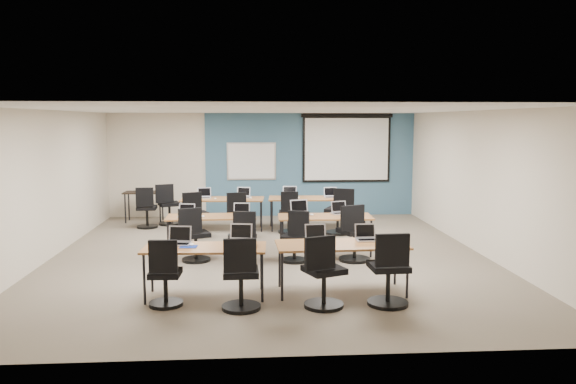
{
  "coord_description": "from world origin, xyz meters",
  "views": [
    {
      "loc": [
        -0.35,
        -10.22,
        2.51
      ],
      "look_at": [
        0.38,
        0.4,
        1.15
      ],
      "focal_mm": 35.0,
      "sensor_mm": 36.0,
      "label": 1
    }
  ],
  "objects": [
    {
      "name": "laptop_7",
      "position": [
        1.37,
        0.34,
        0.79
      ],
      "size": [
        0.31,
        0.26,
        0.24
      ],
      "rotation": [
        0.0,
        0.0,
        0.27
      ],
      "color": "#ABACB7",
      "rests_on": "training_table_mid_right"
    },
    {
      "name": "wall_front",
      "position": [
        0.0,
        -4.5,
        1.35
      ],
      "size": [
        8.0,
        0.04,
        2.7
      ],
      "primitive_type": "cube",
      "color": "beige",
      "rests_on": "ground"
    },
    {
      "name": "task_chair_0",
      "position": [
        -1.5,
        -2.76,
        0.39
      ],
      "size": [
        0.47,
        0.47,
        0.95
      ],
      "rotation": [
        0.0,
        0.0,
        -0.04
      ],
      "color": "black",
      "rests_on": "floor"
    },
    {
      "name": "laptop_0",
      "position": [
        -1.37,
        -2.16,
        0.79
      ],
      "size": [
        0.34,
        0.28,
        0.25
      ],
      "rotation": [
        0.0,
        0.0,
        -0.15
      ],
      "color": "silver",
      "rests_on": "training_table_front_left"
    },
    {
      "name": "mouse_10",
      "position": [
        0.77,
        2.55,
        0.74
      ],
      "size": [
        0.06,
        0.1,
        0.03
      ],
      "primitive_type": "ellipsoid",
      "rotation": [
        0.0,
        0.0,
        -0.07
      ],
      "color": "white",
      "rests_on": "training_table_back_right"
    },
    {
      "name": "task_chair_4",
      "position": [
        -1.34,
        -0.33,
        0.41
      ],
      "size": [
        0.53,
        0.51,
        0.99
      ],
      "rotation": [
        0.0,
        0.0,
        0.36
      ],
      "color": "black",
      "rests_on": "floor"
    },
    {
      "name": "spare_chair_a",
      "position": [
        -2.32,
        3.31,
        0.42
      ],
      "size": [
        0.55,
        0.53,
        1.01
      ],
      "rotation": [
        0.0,
        0.0,
        0.36
      ],
      "color": "black",
      "rests_on": "floor"
    },
    {
      "name": "task_chair_2",
      "position": [
        0.62,
        -2.97,
        0.42
      ],
      "size": [
        0.57,
        0.54,
        1.02
      ],
      "rotation": [
        0.0,
        0.0,
        0.39
      ],
      "color": "black",
      "rests_on": "floor"
    },
    {
      "name": "task_chair_9",
      "position": [
        -0.59,
        1.74,
        0.41
      ],
      "size": [
        0.52,
        0.52,
        1.0
      ],
      "rotation": [
        0.0,
        0.0,
        0.26
      ],
      "color": "black",
      "rests_on": "floor"
    },
    {
      "name": "task_chair_6",
      "position": [
        0.45,
        -0.49,
        0.39
      ],
      "size": [
        0.48,
        0.46,
        0.95
      ],
      "rotation": [
        0.0,
        0.0,
        -0.34
      ],
      "color": "black",
      "rests_on": "floor"
    },
    {
      "name": "task_chair_3",
      "position": [
        1.52,
        -2.95,
        0.43
      ],
      "size": [
        0.56,
        0.56,
        1.04
      ],
      "rotation": [
        0.0,
        0.0,
        0.05
      ],
      "color": "black",
      "rests_on": "floor"
    },
    {
      "name": "ceiling",
      "position": [
        0.0,
        0.0,
        2.7
      ],
      "size": [
        8.0,
        9.0,
        0.02
      ],
      "primitive_type": "cube",
      "color": "white",
      "rests_on": "ground"
    },
    {
      "name": "task_chair_5",
      "position": [
        -0.47,
        -0.6,
        0.4
      ],
      "size": [
        0.49,
        0.49,
        0.97
      ],
      "rotation": [
        0.0,
        0.0,
        -0.2
      ],
      "color": "black",
      "rests_on": "floor"
    },
    {
      "name": "mouse_4",
      "position": [
        -1.22,
        0.14,
        0.74
      ],
      "size": [
        0.07,
        0.1,
        0.03
      ],
      "primitive_type": "ellipsoid",
      "rotation": [
        0.0,
        0.0,
        0.13
      ],
      "color": "white",
      "rests_on": "training_table_mid_left"
    },
    {
      "name": "laptop_8",
      "position": [
        -1.41,
        2.72,
        0.79
      ],
      "size": [
        0.31,
        0.26,
        0.24
      ],
      "rotation": [
        0.0,
        0.0,
        0.15
      ],
      "color": "silver",
      "rests_on": "training_table_back_left"
    },
    {
      "name": "mouse_11",
      "position": [
        1.76,
        2.49,
        0.74
      ],
      "size": [
        0.07,
        0.11,
        0.04
      ],
      "primitive_type": "ellipsoid",
      "rotation": [
        0.0,
        0.0,
        -0.08
      ],
      "color": "white",
      "rests_on": "training_table_back_right"
    },
    {
      "name": "mouse_5",
      "position": [
        -0.41,
        0.11,
        0.74
      ],
      "size": [
        0.06,
        0.09,
        0.03
      ],
      "primitive_type": "ellipsoid",
      "rotation": [
        0.0,
        0.0,
        0.01
      ],
      "color": "white",
      "rests_on": "training_table_mid_left"
    },
    {
      "name": "task_chair_8",
      "position": [
        -1.52,
        1.84,
        0.41
      ],
      "size": [
        0.55,
        0.51,
        0.99
      ],
      "rotation": [
        0.0,
        0.0,
        0.41
      ],
      "color": "black",
      "rests_on": "floor"
    },
    {
      "name": "mouse_2",
      "position": [
        0.7,
        -2.32,
        0.74
      ],
      "size": [
        0.07,
        0.1,
        0.03
      ],
      "primitive_type": "ellipsoid",
      "rotation": [
        0.0,
        0.0,
        0.19
      ],
      "color": "white",
      "rests_on": "training_table_front_right"
    },
    {
      "name": "snack_bowl",
      "position": [
        -0.37,
        -2.35,
        0.76
      ],
      "size": [
        0.29,
        0.29,
        0.06
      ],
      "primitive_type": "imported",
      "rotation": [
        0.0,
        0.0,
        -0.15
      ],
      "color": "brown",
      "rests_on": "training_table_front_left"
    },
    {
      "name": "mouse_9",
      "position": [
        -0.33,
        2.57,
        0.74
      ],
      "size": [
        0.07,
        0.1,
        0.03
      ],
      "primitive_type": "ellipsoid",
      "rotation": [
        0.0,
        0.0,
        0.05
      ],
      "color": "white",
      "rests_on": "training_table_back_left"
    },
    {
      "name": "mouse_7",
      "position": [
        1.59,
        0.09,
        0.74
      ],
      "size": [
        0.06,
        0.09,
        0.03
      ],
      "primitive_type": "ellipsoid",
      "rotation": [
        0.0,
        0.0,
        0.02
      ],
      "color": "white",
      "rests_on": "training_table_mid_right"
    },
    {
      "name": "laptop_10",
      "position": [
        0.59,
        2.75,
        0.79
      ],
      "size": [
        0.33,
        0.28,
        0.25
      ],
      "rotation": [
        0.0,
        0.0,
        -0.21
      ],
      "color": "silver",
      "rests_on": "training_table_back_right"
    },
    {
      "name": "training_table_mid_right",
      "position": [
        1.06,
        0.09,
        0.68
      ],
      "size": [
        1.75,
        0.73,
        0.73
      ],
      "rotation": [
        0.0,
        0.0,
        -0.03
      ],
      "color": "#A26F43",
      "rests_on": "floor"
    },
    {
      "name": "laptop_9",
      "position": [
        -0.49,
        2.74,
        0.79
      ],
      "size": [
        0.31,
        0.26,
        0.24
      ],
      "rotation": [
        0.0,
        0.0,
        -0.21
      ],
      "color": "#BABABF",
      "rests_on": "training_table_back_left"
    },
    {
      "name": "utility_table",
      "position": [
        -2.98,
        3.82,
        0.66
      ],
      "size": [
        0.96,
        0.53,
        0.75
      ],
      "rotation": [
        0.0,
        0.0,
        -0.02
      ],
      "color": "black",
      "rests_on": "floor"
    },
    {
      "name": "laptop_5",
      "position": [
        -0.5,
        0.23,
        0.79
      ],
      "size": [
        0.31,
        0.26,
        0.24
      ],
      "rotation": [
        0.0,
        0.0,
        -0.13
      ],
      "color": "#A5A5B1",
      "rests_on": "training_table_mid_left"
    },
    {
      "name": "laptop_6",
      "position": [
        0.6,
        0.35,
        0.8
      ],
      "size": [
        0.35,
        0.3,
        0.27
      ],
      "rotation": [
        0.0,
        0.0,
        0.28
      ],
      "color": "#B1B1BC",
      "rests_on": "training_table_mid_right"
    },
    {
      "name": "wall_left",
      "position": [
        -4.0,
        0.0,
        1.35
      ],
      "size": [
        0.04,
        9.0,
        2.7
      ],
      "primitive_type": "cube",
      "color": "beige",
      "rests_on": "ground"
    },
    {
      "name": "laptop_1",
      "position": [
        -0.48,
        -2.03,
        0.79
      ],
      "size": [
        0.33,
        0.28,
        0.25
      ],
      "rotation": [
        0.0,
        0.0,
        -0.16
      ],
      "color": "silver",
      "rests_on": "training_table_front_left"
    },
    {
      "name": "mouse_1",
      "position": [
        -0.32,
        -2.37,
        0.74
      ],
      "size": [
        0.07,
        0.11,
        0.04
      ],
      "primitive_type": "ellipsoid",
      "rotation": [
        0.0,
        0.0,
        0.09
      ],
      "color": "white",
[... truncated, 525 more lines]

